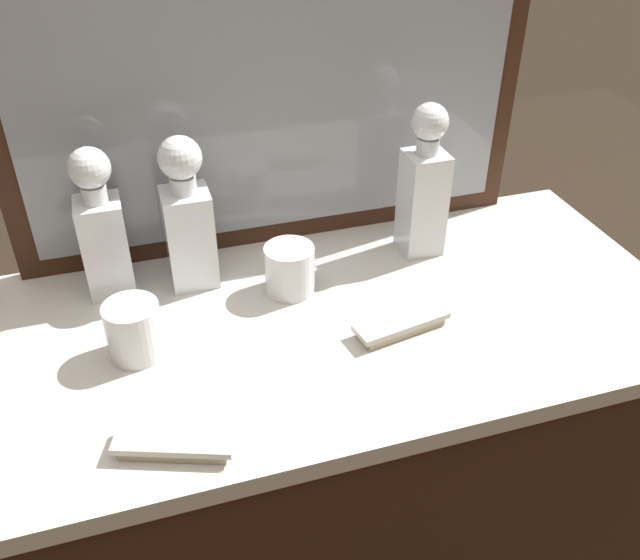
% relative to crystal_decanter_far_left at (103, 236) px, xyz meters
% --- Properties ---
extents(dresser, '(1.28, 0.60, 0.91)m').
position_rel_crystal_decanter_far_left_xyz_m(dresser, '(0.33, -0.20, -0.57)').
color(dresser, '#381E11').
rests_on(dresser, ground_plane).
extents(dresser_mirror, '(0.98, 0.03, 0.64)m').
position_rel_crystal_decanter_far_left_xyz_m(dresser_mirror, '(0.33, 0.09, 0.21)').
color(dresser_mirror, '#381E11').
rests_on(dresser_mirror, dresser).
extents(crystal_decanter_far_left, '(0.08, 0.08, 0.27)m').
position_rel_crystal_decanter_far_left_xyz_m(crystal_decanter_far_left, '(0.00, 0.00, 0.00)').
color(crystal_decanter_far_left, white).
rests_on(crystal_decanter_far_left, dresser).
extents(crystal_decanter_far_right, '(0.08, 0.08, 0.30)m').
position_rel_crystal_decanter_far_left_xyz_m(crystal_decanter_far_right, '(0.58, -0.04, 0.01)').
color(crystal_decanter_far_right, white).
rests_on(crystal_decanter_far_right, dresser).
extents(crystal_decanter_front, '(0.08, 0.08, 0.28)m').
position_rel_crystal_decanter_far_left_xyz_m(crystal_decanter_front, '(0.15, -0.02, 0.00)').
color(crystal_decanter_front, white).
rests_on(crystal_decanter_front, dresser).
extents(crystal_tumbler_far_right, '(0.09, 0.09, 0.09)m').
position_rel_crystal_decanter_far_left_xyz_m(crystal_tumbler_far_right, '(0.03, -0.19, -0.07)').
color(crystal_tumbler_far_right, white).
rests_on(crystal_tumbler_far_right, dresser).
extents(crystal_tumbler_rear, '(0.09, 0.09, 0.09)m').
position_rel_crystal_decanter_far_left_xyz_m(crystal_tumbler_rear, '(0.30, -0.10, -0.07)').
color(crystal_tumbler_rear, white).
rests_on(crystal_tumbler_rear, dresser).
extents(silver_brush_rear, '(0.17, 0.08, 0.02)m').
position_rel_crystal_decanter_far_left_xyz_m(silver_brush_rear, '(0.45, -0.27, -0.10)').
color(silver_brush_rear, '#B7A88C').
rests_on(silver_brush_rear, dresser).
extents(silver_brush_far_right, '(0.17, 0.11, 0.02)m').
position_rel_crystal_decanter_far_left_xyz_m(silver_brush_far_right, '(0.06, -0.42, -0.10)').
color(silver_brush_far_right, '#B7A88C').
rests_on(silver_brush_far_right, dresser).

